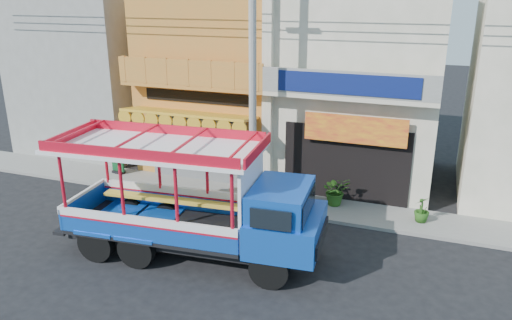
{
  "coord_description": "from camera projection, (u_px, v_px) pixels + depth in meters",
  "views": [
    {
      "loc": [
        4.94,
        -12.29,
        7.52
      ],
      "look_at": [
        -0.58,
        2.5,
        2.14
      ],
      "focal_mm": 35.0,
      "sensor_mm": 36.0,
      "label": 1
    }
  ],
  "objects": [
    {
      "name": "utility_pole",
      "position": [
        257.0,
        69.0,
        16.55
      ],
      "size": [
        28.0,
        0.26,
        9.0
      ],
      "color": "gray",
      "rests_on": "ground"
    },
    {
      "name": "potted_plant_a",
      "position": [
        336.0,
        190.0,
        18.01
      ],
      "size": [
        1.26,
        1.2,
        1.1
      ],
      "primitive_type": "imported",
      "rotation": [
        0.0,
        0.0,
        0.45
      ],
      "color": "#255217",
      "rests_on": "sidewalk"
    },
    {
      "name": "potted_plant_c",
      "position": [
        422.0,
        209.0,
        16.7
      ],
      "size": [
        0.69,
        0.69,
        0.89
      ],
      "primitive_type": "imported",
      "rotation": [
        0.0,
        0.0,
        4.11
      ],
      "color": "#255217",
      "rests_on": "sidewalk"
    },
    {
      "name": "shophouse_left",
      "position": [
        227.0,
        72.0,
        22.02
      ],
      "size": [
        6.0,
        7.5,
        8.24
      ],
      "color": "orange",
      "rests_on": "ground"
    },
    {
      "name": "shophouse_right",
      "position": [
        364.0,
        80.0,
        20.04
      ],
      "size": [
        6.0,
        6.75,
        8.24
      ],
      "color": "#BCB79A",
      "rests_on": "ground"
    },
    {
      "name": "songthaew_truck",
      "position": [
        208.0,
        204.0,
        14.23
      ],
      "size": [
        7.96,
        3.16,
        3.63
      ],
      "color": "black",
      "rests_on": "ground"
    },
    {
      "name": "party_pilaster",
      "position": [
        268.0,
        91.0,
        18.3
      ],
      "size": [
        0.35,
        0.3,
        8.0
      ],
      "primitive_type": "cube",
      "color": "#BCB79A",
      "rests_on": "ground"
    },
    {
      "name": "sidewalk",
      "position": [
        285.0,
        203.0,
        18.49
      ],
      "size": [
        30.0,
        2.0,
        0.12
      ],
      "primitive_type": "cube",
      "color": "slate",
      "rests_on": "ground"
    },
    {
      "name": "filler_building_left",
      "position": [
        97.0,
        70.0,
        24.47
      ],
      "size": [
        6.0,
        6.0,
        7.6
      ],
      "primitive_type": "cube",
      "color": "gray",
      "rests_on": "ground"
    },
    {
      "name": "ground",
      "position": [
        245.0,
        255.0,
        14.96
      ],
      "size": [
        90.0,
        90.0,
        0.0
      ],
      "primitive_type": "plane",
      "color": "black",
      "rests_on": "ground"
    },
    {
      "name": "green_sign",
      "position": [
        118.0,
        164.0,
        21.18
      ],
      "size": [
        0.63,
        0.37,
        0.96
      ],
      "color": "black",
      "rests_on": "sidewalk"
    }
  ]
}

